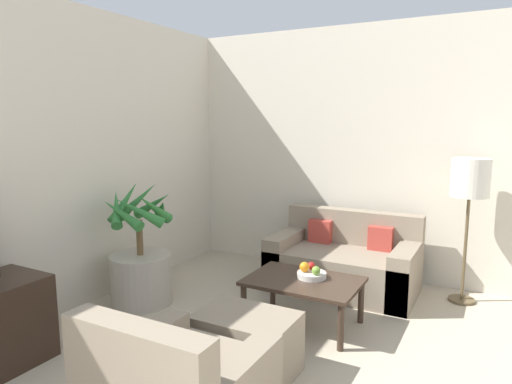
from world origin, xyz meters
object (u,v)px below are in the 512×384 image
apple_red (311,266)px  ottoman (247,343)px  floor_lamp (470,183)px  coffee_table (303,285)px  sofa_loveseat (344,263)px  potted_palm (141,265)px  fruit_bowl (312,275)px  apple_green (316,271)px  orange_fruit (304,267)px

apple_red → ottoman: 1.04m
floor_lamp → coffee_table: floor_lamp is taller
sofa_loveseat → ottoman: 1.84m
sofa_loveseat → apple_red: sofa_loveseat is taller
potted_palm → coffee_table: size_ratio=1.25×
fruit_bowl → ottoman: size_ratio=0.37×
coffee_table → apple_red: apple_red is taller
potted_palm → apple_green: size_ratio=15.75×
fruit_bowl → apple_red: 0.09m
sofa_loveseat → floor_lamp: size_ratio=1.05×
coffee_table → sofa_loveseat: bearing=87.6°
potted_palm → ottoman: bearing=-21.5°
floor_lamp → apple_green: floor_lamp is taller
coffee_table → orange_fruit: 0.15m
sofa_loveseat → ottoman: (-0.09, -1.84, -0.06)m
sofa_loveseat → potted_palm: bearing=-140.9°
floor_lamp → ottoman: (-1.19, -2.04, -0.92)m
apple_red → orange_fruit: 0.09m
potted_palm → sofa_loveseat: size_ratio=0.80×
orange_fruit → ottoman: orange_fruit is taller
apple_red → orange_fruit: (-0.03, -0.08, 0.01)m
floor_lamp → apple_red: floor_lamp is taller
orange_fruit → coffee_table: bearing=-75.1°
apple_red → apple_green: size_ratio=0.90×
coffee_table → apple_red: bearing=84.4°
potted_palm → orange_fruit: potted_palm is taller
potted_palm → apple_green: bearing=11.1°
apple_green → ottoman: apple_green is taller
potted_palm → orange_fruit: (1.50, 0.34, 0.11)m
fruit_bowl → orange_fruit: bearing=-163.3°
floor_lamp → fruit_bowl: floor_lamp is taller
ottoman → floor_lamp: bearing=59.8°
apple_red → orange_fruit: orange_fruit is taller
coffee_table → orange_fruit: orange_fruit is taller
coffee_table → floor_lamp: bearing=46.1°
apple_green → orange_fruit: 0.12m
sofa_loveseat → floor_lamp: floor_lamp is taller
potted_palm → floor_lamp: 3.12m
floor_lamp → orange_fruit: 1.73m
sofa_loveseat → orange_fruit: bearing=-93.5°
potted_palm → apple_red: size_ratio=17.49×
floor_lamp → apple_green: size_ratio=18.67×
fruit_bowl → orange_fruit: (-0.06, -0.02, 0.07)m
floor_lamp → apple_green: (-1.04, -1.15, -0.65)m
sofa_loveseat → apple_green: bearing=-86.6°
sofa_loveseat → coffee_table: (-0.04, -0.98, 0.08)m
apple_red → apple_green: bearing=-52.2°
fruit_bowl → ottoman: 0.96m
floor_lamp → coffee_table: (-1.14, -1.18, -0.78)m
sofa_loveseat → apple_red: size_ratio=21.76×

